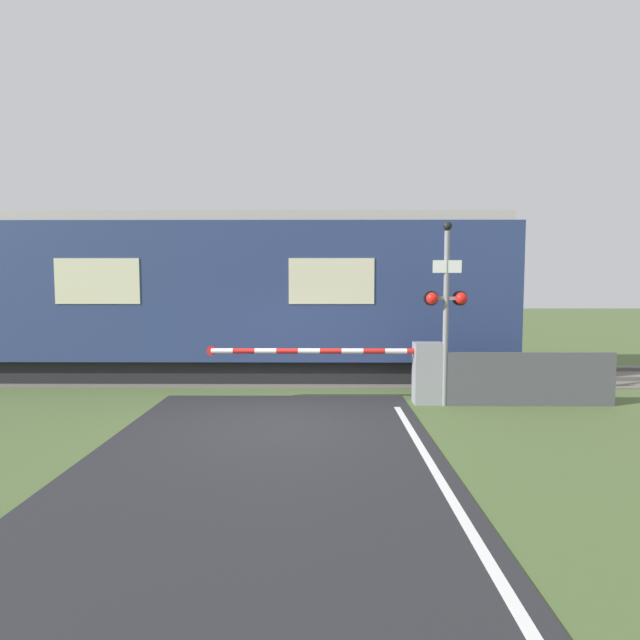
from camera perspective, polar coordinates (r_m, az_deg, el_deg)
The scene contains 6 objects.
ground_plane at distance 9.23m, azimuth -4.98°, elevation -11.51°, with size 80.00×80.00×0.00m, color #4C6033.
track_bed at distance 13.50m, azimuth -3.23°, elevation -6.33°, with size 36.00×3.20×0.13m.
train at distance 14.30m, azimuth -21.72°, elevation 2.58°, with size 20.25×2.84×4.22m.
crossing_barrier at distance 10.57m, azimuth 10.56°, elevation -5.61°, with size 4.90×0.44×1.27m.
signal_post at distance 10.36m, azimuth 14.22°, elevation 1.97°, with size 0.88×0.26×3.73m.
roadside_fence at distance 11.07m, azimuth 22.97°, elevation -6.25°, with size 3.41×0.06×1.10m.
Camera 1 is at (0.84, -8.84, 2.51)m, focal length 28.00 mm.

